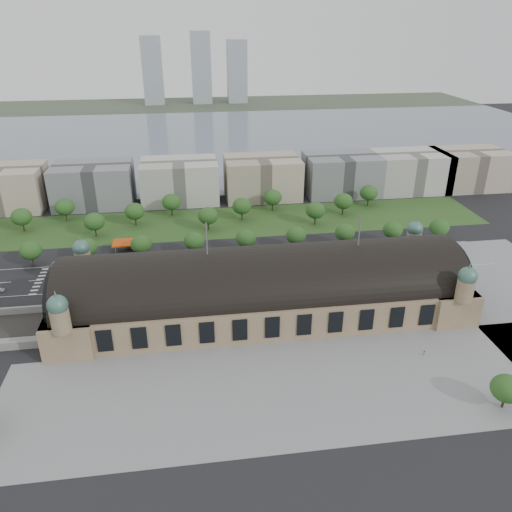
{
  "coord_description": "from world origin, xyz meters",
  "views": [
    {
      "loc": [
        -25.22,
        -158.77,
        101.13
      ],
      "look_at": [
        0.14,
        19.98,
        14.0
      ],
      "focal_mm": 35.0,
      "sensor_mm": 36.0,
      "label": 1
    }
  ],
  "objects": [
    {
      "name": "far_tower_left",
      "position": [
        -60.0,
        508.0,
        40.0
      ],
      "size": [
        24.0,
        24.0,
        80.0
      ],
      "primitive_type": "cube",
      "color": "#9EA8B2",
      "rests_on": "ground"
    },
    {
      "name": "tree_row_3",
      "position": [
        -48.0,
        53.0,
        7.43
      ],
      "size": [
        9.6,
        9.6,
        11.52
      ],
      "color": "#2D2116",
      "rests_on": "ground"
    },
    {
      "name": "tree_belt_6",
      "position": [
        -16.0,
        83.0,
        8.05
      ],
      "size": [
        10.4,
        10.4,
        12.48
      ],
      "color": "#2D2116",
      "rests_on": "ground"
    },
    {
      "name": "office_4",
      "position": [
        20.0,
        133.0,
        12.0
      ],
      "size": [
        45.0,
        32.0,
        24.0
      ],
      "primitive_type": "cube",
      "color": "#C2AF98",
      "rests_on": "ground"
    },
    {
      "name": "parked_car_2",
      "position": [
        -55.38,
        25.0,
        0.73
      ],
      "size": [
        5.37,
        4.47,
        1.47
      ],
      "primitive_type": "imported",
      "rotation": [
        0.0,
        0.0,
        -1.0
      ],
      "color": "#182544",
      "rests_on": "ground"
    },
    {
      "name": "tree_belt_4",
      "position": [
        -54.0,
        95.0,
        8.05
      ],
      "size": [
        10.4,
        10.4,
        12.48
      ],
      "color": "#2D2116",
      "rests_on": "ground"
    },
    {
      "name": "parked_car_3",
      "position": [
        -51.12,
        21.0,
        0.68
      ],
      "size": [
        4.22,
        3.47,
        1.35
      ],
      "primitive_type": "imported",
      "rotation": [
        0.0,
        0.0,
        -1.01
      ],
      "color": "#595C61",
      "rests_on": "ground"
    },
    {
      "name": "parked_car_1",
      "position": [
        -66.65,
        21.0,
        0.75
      ],
      "size": [
        5.74,
        5.33,
        1.5
      ],
      "primitive_type": "imported",
      "rotation": [
        0.0,
        0.0,
        -0.88
      ],
      "color": "maroon",
      "rests_on": "ground"
    },
    {
      "name": "tree_belt_8",
      "position": [
        22.0,
        107.0,
        8.05
      ],
      "size": [
        10.4,
        10.4,
        12.48
      ],
      "color": "#2D2116",
      "rests_on": "ground"
    },
    {
      "name": "lake",
      "position": [
        0.0,
        298.0,
        0.0
      ],
      "size": [
        700.0,
        320.0,
        0.08
      ],
      "primitive_type": "cube",
      "color": "slate",
      "rests_on": "ground"
    },
    {
      "name": "office_3",
      "position": [
        -30.0,
        133.0,
        12.0
      ],
      "size": [
        45.0,
        32.0,
        24.0
      ],
      "primitive_type": "cube",
      "color": "beige",
      "rests_on": "ground"
    },
    {
      "name": "office_2",
      "position": [
        -80.0,
        133.0,
        12.0
      ],
      "size": [
        45.0,
        32.0,
        24.0
      ],
      "primitive_type": "cube",
      "color": "gray",
      "rests_on": "ground"
    },
    {
      "name": "tree_plaza_s",
      "position": [
        60.0,
        -60.0,
        6.8
      ],
      "size": [
        9.0,
        9.0,
        10.64
      ],
      "color": "#2D2116",
      "rests_on": "ground"
    },
    {
      "name": "parked_car_4",
      "position": [
        -44.46,
        25.0,
        0.7
      ],
      "size": [
        4.49,
        3.21,
        1.41
      ],
      "primitive_type": "imported",
      "rotation": [
        0.0,
        0.0,
        -1.12
      ],
      "color": "white",
      "rests_on": "ground"
    },
    {
      "name": "tree_belt_11",
      "position": [
        79.0,
        107.0,
        8.05
      ],
      "size": [
        10.4,
        10.4,
        12.48
      ],
      "color": "#2D2116",
      "rests_on": "ground"
    },
    {
      "name": "bus_mid",
      "position": [
        11.88,
        30.98,
        1.56
      ],
      "size": [
        11.24,
        2.87,
        3.11
      ],
      "primitive_type": "imported",
      "rotation": [
        0.0,
        0.0,
        1.59
      ],
      "color": "#BFB1AF",
      "rests_on": "ground"
    },
    {
      "name": "tree_row_2",
      "position": [
        -72.0,
        53.0,
        7.43
      ],
      "size": [
        9.6,
        9.6,
        11.52
      ],
      "color": "#2D2116",
      "rests_on": "ground"
    },
    {
      "name": "pedestrian_0",
      "position": [
        48.51,
        -33.89,
        0.91
      ],
      "size": [
        1.01,
        0.78,
        1.82
      ],
      "primitive_type": "imported",
      "rotation": [
        0.0,
        0.0,
        0.35
      ],
      "color": "gray",
      "rests_on": "ground"
    },
    {
      "name": "parked_car_5",
      "position": [
        -26.71,
        21.0,
        0.77
      ],
      "size": [
        6.04,
        5.09,
        1.54
      ],
      "primitive_type": "imported",
      "rotation": [
        0.0,
        0.0,
        -1.01
      ],
      "color": "gray",
      "rests_on": "ground"
    },
    {
      "name": "tree_belt_7",
      "position": [
        3.0,
        95.0,
        8.05
      ],
      "size": [
        10.4,
        10.4,
        12.48
      ],
      "color": "#2D2116",
      "rests_on": "ground"
    },
    {
      "name": "traffic_car_1",
      "position": [
        -79.01,
        42.91,
        0.66
      ],
      "size": [
        4.13,
        1.87,
        1.31
      ],
      "primitive_type": "imported",
      "rotation": [
        0.0,
        0.0,
        1.69
      ],
      "color": "gray",
      "rests_on": "ground"
    },
    {
      "name": "tree_row_8",
      "position": [
        72.0,
        53.0,
        7.43
      ],
      "size": [
        9.6,
        9.6,
        11.52
      ],
      "color": "#2D2116",
      "rests_on": "ground"
    },
    {
      "name": "office_5",
      "position": [
        70.0,
        133.0,
        12.0
      ],
      "size": [
        45.0,
        32.0,
        24.0
      ],
      "primitive_type": "cube",
      "color": "gray",
      "rests_on": "ground"
    },
    {
      "name": "tree_belt_3",
      "position": [
        -73.0,
        83.0,
        8.05
      ],
      "size": [
        10.4,
        10.4,
        12.48
      ],
      "color": "#2D2116",
      "rests_on": "ground"
    },
    {
      "name": "office_6",
      "position": [
        115.0,
        133.0,
        12.0
      ],
      "size": [
        45.0,
        32.0,
        24.0
      ],
      "primitive_type": "cube",
      "color": "beige",
      "rests_on": "ground"
    },
    {
      "name": "far_tower_mid",
      "position": [
        0.0,
        508.0,
        42.5
      ],
      "size": [
        24.0,
        24.0,
        85.0
      ],
      "primitive_type": "cube",
      "color": "#9EA8B2",
      "rests_on": "ground"
    },
    {
      "name": "grass_belt",
      "position": [
        -15.0,
        93.0,
        0.0
      ],
      "size": [
        300.0,
        45.0,
        0.1
      ],
      "primitive_type": "cube",
      "color": "#2E5421",
      "rests_on": "ground"
    },
    {
      "name": "tree_row_6",
      "position": [
        24.0,
        53.0,
        7.43
      ],
      "size": [
        9.6,
        9.6,
        11.52
      ],
      "color": "#2D2116",
      "rests_on": "ground"
    },
    {
      "name": "tree_row_5",
      "position": [
        0.0,
        53.0,
        7.43
      ],
      "size": [
        9.6,
        9.6,
        11.52
      ],
      "color": "#2D2116",
      "rests_on": "ground"
    },
    {
      "name": "tree_belt_1",
      "position": [
        -111.0,
        95.0,
        8.05
      ],
      "size": [
        10.4,
        10.4,
        12.48
      ],
      "color": "#2D2116",
      "rests_on": "ground"
    },
    {
      "name": "tree_row_1",
      "position": [
        -96.0,
        53.0,
        7.43
      ],
      "size": [
        9.6,
        9.6,
        11.52
      ],
      "color": "#2D2116",
      "rests_on": "ground"
    },
    {
      "name": "tree_belt_2",
      "position": [
        -92.0,
        107.0,
        8.05
      ],
      "size": [
        10.4,
        10.4,
        12.48
      ],
      "color": "#2D2116",
      "rests_on": "ground"
    },
    {
      "name": "bus_east",
      "position": [
        39.17,
        32.0,
        1.7
      ],
      "size": [
        12.41,
        3.94,
        3.4
      ],
      "primitive_type": "imported",
      "rotation": [
        0.0,
        0.0,
        1.66
      ],
      "color": "beige",
      "rests_on": "ground"
    },
    {
      "name": "tree_belt_9",
      "position": [
        41.0,
        83.0,
        8.05
      ],
      "size": [
        10.4,
        10.4,
        12.48
      ],
      "color": "#2D2116",
      "rests_on": "ground"
    },
    {
      "name": "ground",
      "position": [
        0.0,
        0.0,
        0.0
      ],
      "size": [
        900.0,
        900.0,
        0.0
      ],
      "primitive_type": "plane",
      "color": "black",
      "rests_on": "ground"
    },
    {
      "name": "tree_belt_10",
      "position": [
        60.0,
        95.0,
        8.05
      ],
      "size": [
        10.4,
        10.4,
        12.48
      ],
      "color": "#2D2116",
      "rests_on": "ground"
    },
    {
      "name": "tree_row_4",
      "position": [
        -24.0,
        53.0,
        7.43
      ],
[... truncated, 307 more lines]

